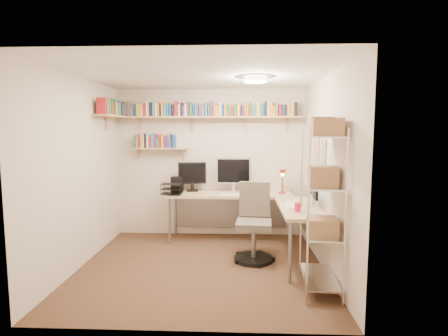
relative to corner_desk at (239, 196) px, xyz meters
The scene contains 6 objects.
ground 1.30m from the corner_desk, 118.26° to the right, with size 3.20×3.20×0.00m, color #41291B.
room_shell 1.30m from the corner_desk, 118.07° to the right, with size 3.24×3.04×2.52m.
wall_shelves 1.61m from the corner_desk, 158.59° to the left, with size 3.12×1.09×0.80m.
corner_desk is the anchor object (origin of this frame).
office_chair 0.72m from the corner_desk, 71.11° to the right, with size 0.57×0.57×1.08m.
wire_rack 1.88m from the corner_desk, 59.83° to the right, with size 0.45×0.82×1.95m.
Camera 1 is at (0.48, -4.45, 1.80)m, focal length 28.00 mm.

